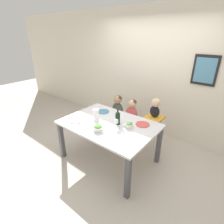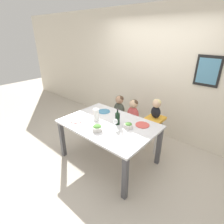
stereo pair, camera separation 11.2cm
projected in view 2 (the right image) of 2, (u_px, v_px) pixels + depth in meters
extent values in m
plane|color=#BCB2A3|center=(109.00, 159.00, 3.30)|extent=(14.00, 14.00, 0.00)
cube|color=beige|center=(155.00, 74.00, 3.76)|extent=(10.00, 0.06, 2.70)
cube|color=black|center=(208.00, 71.00, 3.03)|extent=(0.41, 0.02, 0.53)
cube|color=teal|center=(208.00, 71.00, 3.02)|extent=(0.34, 0.00, 0.44)
cube|color=silver|center=(109.00, 124.00, 2.99)|extent=(1.59, 1.10, 0.03)
cube|color=#4C4C51|center=(62.00, 139.00, 3.25)|extent=(0.07, 0.07, 0.73)
cube|color=#4C4C51|center=(125.00, 178.00, 2.38)|extent=(0.07, 0.07, 0.73)
cube|color=#4C4C51|center=(99.00, 121.00, 3.92)|extent=(0.07, 0.07, 0.73)
cube|color=#4C4C51|center=(159.00, 146.00, 3.05)|extent=(0.07, 0.07, 0.73)
cylinder|color=silver|center=(111.00, 126.00, 4.00)|extent=(0.04, 0.04, 0.41)
cylinder|color=silver|center=(120.00, 130.00, 3.84)|extent=(0.04, 0.04, 0.41)
cylinder|color=silver|center=(118.00, 122.00, 4.19)|extent=(0.04, 0.04, 0.41)
cylinder|color=silver|center=(127.00, 126.00, 4.03)|extent=(0.04, 0.04, 0.41)
cube|color=white|center=(119.00, 117.00, 3.92)|extent=(0.37, 0.43, 0.05)
cylinder|color=silver|center=(123.00, 132.00, 3.78)|extent=(0.04, 0.04, 0.41)
cylinder|color=silver|center=(134.00, 136.00, 3.62)|extent=(0.04, 0.04, 0.41)
cylinder|color=silver|center=(131.00, 127.00, 3.97)|extent=(0.04, 0.04, 0.41)
cylinder|color=silver|center=(141.00, 131.00, 3.81)|extent=(0.04, 0.04, 0.41)
cube|color=white|center=(133.00, 122.00, 3.70)|extent=(0.37, 0.43, 0.05)
cylinder|color=silver|center=(145.00, 135.00, 3.44)|extent=(0.04, 0.04, 0.66)
cylinder|color=silver|center=(156.00, 140.00, 3.30)|extent=(0.04, 0.04, 0.66)
cylinder|color=silver|center=(151.00, 131.00, 3.60)|extent=(0.04, 0.04, 0.66)
cylinder|color=silver|center=(161.00, 135.00, 3.46)|extent=(0.04, 0.04, 0.66)
cube|color=gold|center=(155.00, 119.00, 3.30)|extent=(0.31, 0.37, 0.05)
ellipsoid|color=#3D4238|center=(119.00, 109.00, 3.84)|extent=(0.27, 0.15, 0.33)
sphere|color=tan|center=(119.00, 100.00, 3.74)|extent=(0.17, 0.17, 0.17)
ellipsoid|color=#473323|center=(120.00, 98.00, 3.74)|extent=(0.17, 0.16, 0.12)
ellipsoid|color=#C64C4C|center=(133.00, 114.00, 3.62)|extent=(0.27, 0.15, 0.33)
sphere|color=#D6AD89|center=(134.00, 104.00, 3.53)|extent=(0.17, 0.17, 0.17)
ellipsoid|color=#473323|center=(134.00, 103.00, 3.52)|extent=(0.17, 0.16, 0.12)
ellipsoid|color=black|center=(156.00, 112.00, 3.24)|extent=(0.19, 0.10, 0.23)
sphere|color=#D6AD89|center=(157.00, 104.00, 3.17)|extent=(0.16, 0.16, 0.16)
ellipsoid|color=#DBC684|center=(157.00, 102.00, 3.17)|extent=(0.15, 0.15, 0.11)
cylinder|color=black|center=(117.00, 119.00, 2.91)|extent=(0.08, 0.08, 0.20)
cylinder|color=black|center=(118.00, 111.00, 2.85)|extent=(0.03, 0.03, 0.08)
cylinder|color=black|center=(118.00, 109.00, 2.84)|extent=(0.03, 0.03, 0.02)
cylinder|color=white|center=(96.00, 115.00, 3.02)|extent=(0.10, 0.10, 0.22)
cylinder|color=white|center=(116.00, 128.00, 2.82)|extent=(0.06, 0.06, 0.00)
cylinder|color=white|center=(116.00, 126.00, 2.81)|extent=(0.01, 0.01, 0.07)
ellipsoid|color=white|center=(116.00, 121.00, 2.77)|extent=(0.07, 0.07, 0.09)
cylinder|color=silver|center=(97.00, 128.00, 2.75)|extent=(0.16, 0.16, 0.07)
ellipsoid|color=#4C8438|center=(97.00, 127.00, 2.73)|extent=(0.14, 0.14, 0.05)
cylinder|color=silver|center=(128.00, 126.00, 2.81)|extent=(0.13, 0.13, 0.07)
ellipsoid|color=#4C8438|center=(128.00, 124.00, 2.80)|extent=(0.11, 0.11, 0.05)
cylinder|color=#D14C47|center=(77.00, 120.00, 3.07)|extent=(0.23, 0.23, 0.01)
cylinder|color=teal|center=(104.00, 111.00, 3.41)|extent=(0.23, 0.23, 0.01)
cylinder|color=#D14C47|center=(142.00, 125.00, 2.91)|extent=(0.23, 0.23, 0.01)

